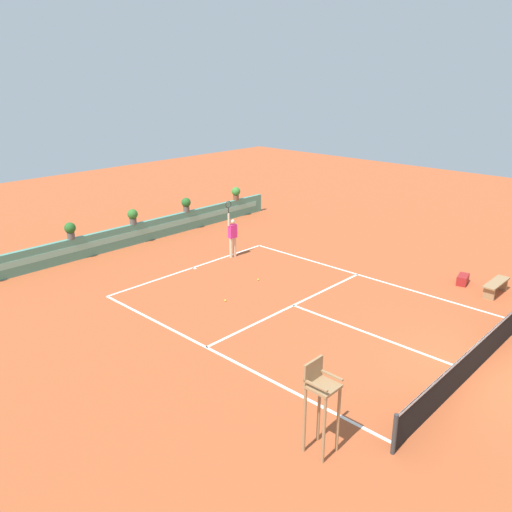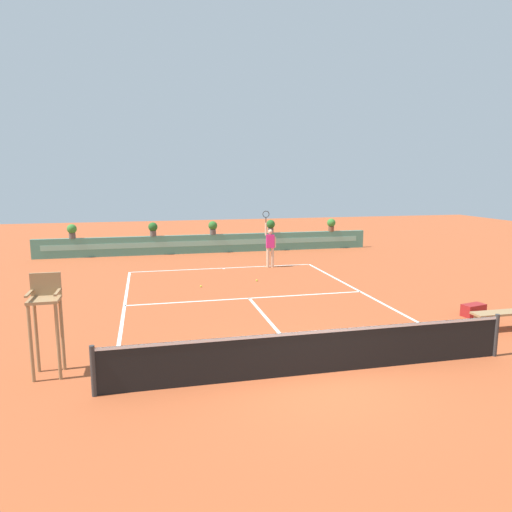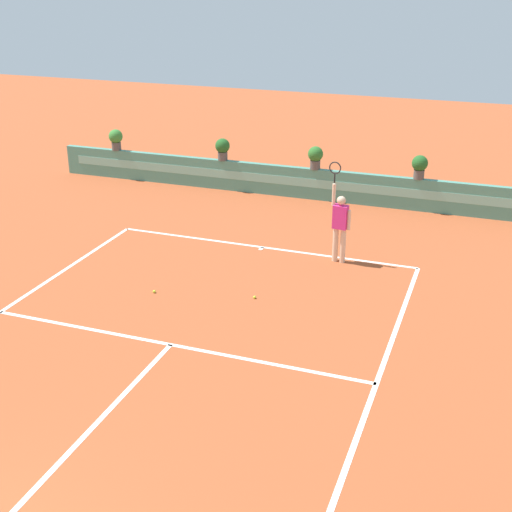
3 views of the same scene
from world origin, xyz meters
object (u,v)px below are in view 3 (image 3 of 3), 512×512
(tennis_ball_near_baseline, at_px, (154,291))
(potted_plant_left, at_px, (223,148))
(tennis_player, at_px, (340,223))
(potted_plant_right, at_px, (420,166))
(potted_plant_centre, at_px, (315,156))
(potted_plant_far_left, at_px, (116,138))
(tennis_ball_mid_court, at_px, (255,297))

(tennis_ball_near_baseline, distance_m, potted_plant_left, 8.25)
(potted_plant_left, bearing_deg, tennis_player, -42.78)
(potted_plant_right, relative_size, potted_plant_centre, 1.00)
(potted_plant_far_left, relative_size, potted_plant_centre, 1.00)
(tennis_ball_near_baseline, height_order, potted_plant_right, potted_plant_right)
(tennis_player, bearing_deg, tennis_ball_mid_court, -114.86)
(potted_plant_centre, bearing_deg, potted_plant_right, 0.00)
(tennis_ball_near_baseline, bearing_deg, potted_plant_centre, 78.70)
(tennis_ball_near_baseline, height_order, potted_plant_far_left, potted_plant_far_left)
(potted_plant_left, bearing_deg, potted_plant_right, 0.00)
(tennis_ball_near_baseline, bearing_deg, tennis_ball_mid_court, 12.60)
(tennis_ball_near_baseline, distance_m, tennis_ball_mid_court, 2.33)
(potted_plant_left, relative_size, potted_plant_far_left, 1.00)
(tennis_player, distance_m, potted_plant_left, 6.98)
(tennis_player, xyz_separation_m, tennis_ball_near_baseline, (-3.54, -3.25, -1.02))
(tennis_ball_mid_court, bearing_deg, tennis_ball_near_baseline, -167.40)
(potted_plant_centre, bearing_deg, potted_plant_far_left, 180.00)
(tennis_player, bearing_deg, potted_plant_right, 74.73)
(tennis_ball_near_baseline, relative_size, tennis_ball_mid_court, 1.00)
(tennis_ball_mid_court, xyz_separation_m, potted_plant_far_left, (-7.87, 7.47, 1.38))
(tennis_ball_near_baseline, xyz_separation_m, potted_plant_left, (-1.58, 7.98, 1.38))
(potted_plant_right, bearing_deg, potted_plant_far_left, 180.00)
(tennis_ball_near_baseline, relative_size, potted_plant_right, 0.09)
(tennis_ball_near_baseline, xyz_separation_m, potted_plant_right, (4.84, 7.98, 1.38))
(potted_plant_right, xyz_separation_m, potted_plant_centre, (-3.24, 0.00, 0.00))
(tennis_ball_mid_court, height_order, potted_plant_left, potted_plant_left)
(potted_plant_right, xyz_separation_m, potted_plant_left, (-6.41, 0.00, 0.00))
(tennis_player, xyz_separation_m, potted_plant_centre, (-1.95, 4.74, 0.36))
(tennis_ball_mid_court, distance_m, potted_plant_centre, 7.63)
(potted_plant_right, bearing_deg, tennis_player, -105.27)
(potted_plant_left, distance_m, potted_plant_far_left, 4.02)
(tennis_player, height_order, potted_plant_far_left, tennis_player)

